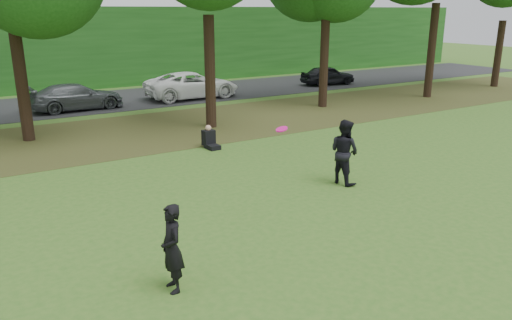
{
  "coord_description": "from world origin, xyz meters",
  "views": [
    {
      "loc": [
        -5.22,
        -6.48,
        4.81
      ],
      "look_at": [
        0.83,
        3.44,
        1.3
      ],
      "focal_mm": 35.0,
      "sensor_mm": 36.0,
      "label": 1
    }
  ],
  "objects_px": {
    "frisbee": "(282,129)",
    "player_right": "(344,152)",
    "seated_person": "(210,139)",
    "player_left": "(172,248)"
  },
  "relations": [
    {
      "from": "player_left",
      "to": "player_right",
      "type": "xyz_separation_m",
      "value": [
        6.4,
        2.84,
        0.12
      ]
    },
    {
      "from": "player_right",
      "to": "seated_person",
      "type": "relative_size",
      "value": 2.25
    },
    {
      "from": "player_right",
      "to": "frisbee",
      "type": "distance_m",
      "value": 3.72
    },
    {
      "from": "frisbee",
      "to": "seated_person",
      "type": "bearing_deg",
      "value": 77.15
    },
    {
      "from": "frisbee",
      "to": "seated_person",
      "type": "height_order",
      "value": "frisbee"
    },
    {
      "from": "player_left",
      "to": "seated_person",
      "type": "xyz_separation_m",
      "value": [
        4.81,
        8.28,
        -0.5
      ]
    },
    {
      "from": "player_left",
      "to": "player_right",
      "type": "bearing_deg",
      "value": 117.82
    },
    {
      "from": "player_left",
      "to": "frisbee",
      "type": "relative_size",
      "value": 4.34
    },
    {
      "from": "frisbee",
      "to": "player_right",
      "type": "bearing_deg",
      "value": 24.56
    },
    {
      "from": "frisbee",
      "to": "seated_person",
      "type": "xyz_separation_m",
      "value": [
        1.57,
        6.89,
        -1.96
      ]
    }
  ]
}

